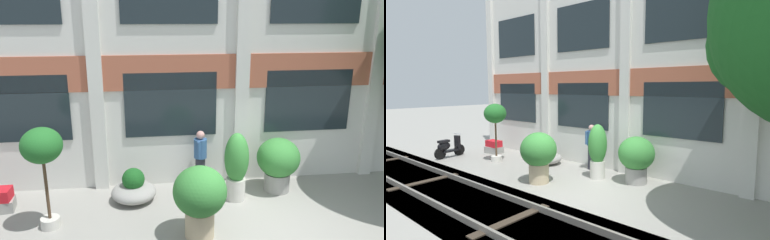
# 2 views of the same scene
# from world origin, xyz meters

# --- Properties ---
(ground_plane) EXTENTS (80.00, 80.00, 0.00)m
(ground_plane) POSITION_xyz_m (0.00, 0.00, 0.00)
(ground_plane) COLOR gray
(apartment_facade) EXTENTS (15.43, 0.64, 8.79)m
(apartment_facade) POSITION_xyz_m (0.00, 2.73, 4.37)
(apartment_facade) COLOR silver
(apartment_facade) RESTS_ON ground
(rail_tracks) EXTENTS (23.07, 2.80, 0.43)m
(rail_tracks) POSITION_xyz_m (0.00, -2.37, -0.13)
(rail_tracks) COLOR #4C473F
(rail_tracks) RESTS_ON ground
(potted_plant_stone_basin) EXTENTS (1.12, 1.12, 1.57)m
(potted_plant_stone_basin) POSITION_xyz_m (-1.49, -0.14, 0.93)
(potted_plant_stone_basin) COLOR tan
(potted_plant_stone_basin) RESTS_ON ground
(potted_plant_glazed_jar) EXTENTS (1.12, 1.12, 1.45)m
(potted_plant_glazed_jar) POSITION_xyz_m (0.86, 1.72, 0.83)
(potted_plant_glazed_jar) COLOR gray
(potted_plant_glazed_jar) RESTS_ON ground
(potted_plant_terracotta_small) EXTENTS (0.86, 0.86, 2.30)m
(potted_plant_terracotta_small) POSITION_xyz_m (-4.71, 0.60, 1.79)
(potted_plant_terracotta_small) COLOR beige
(potted_plant_terracotta_small) RESTS_ON ground
(potted_plant_fluted_column) EXTENTS (0.61, 0.61, 1.76)m
(potted_plant_fluted_column) POSITION_xyz_m (-0.35, 1.37, 0.97)
(potted_plant_fluted_column) COLOR beige
(potted_plant_fluted_column) RESTS_ON ground
(potted_plant_square_trough) EXTENTS (0.84, 0.58, 0.57)m
(potted_plant_square_trough) POSITION_xyz_m (-6.15, 1.50, 0.27)
(potted_plant_square_trough) COLOR gray
(potted_plant_square_trough) RESTS_ON ground
(potted_plant_wide_bowl) EXTENTS (1.12, 1.12, 0.86)m
(potted_plant_wide_bowl) POSITION_xyz_m (-2.91, 1.64, 0.31)
(potted_plant_wide_bowl) COLOR gray
(potted_plant_wide_bowl) RESTS_ON ground
(scooter_near_curb) EXTENTS (0.50, 1.38, 0.98)m
(scooter_near_curb) POSITION_xyz_m (-6.84, -0.25, 0.44)
(scooter_near_curb) COLOR black
(scooter_near_curb) RESTS_ON ground
(resident_by_doorway) EXTENTS (0.34, 0.50, 1.61)m
(resident_by_doorway) POSITION_xyz_m (-1.15, 2.12, 0.86)
(resident_by_doorway) COLOR #282833
(resident_by_doorway) RESTS_ON ground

